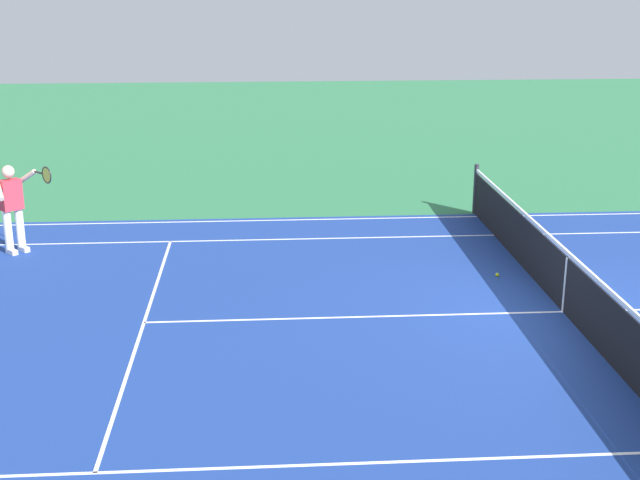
% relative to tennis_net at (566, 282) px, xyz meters
% --- Properties ---
extents(ground_plane, '(60.00, 60.00, 0.00)m').
position_rel_tennis_net_xyz_m(ground_plane, '(0.00, 0.00, -0.49)').
color(ground_plane, '#2D7247').
extents(court_slab, '(24.20, 11.40, 0.00)m').
position_rel_tennis_net_xyz_m(court_slab, '(0.00, 0.00, -0.49)').
color(court_slab, navy).
rests_on(court_slab, ground_plane).
extents(court_line_markings, '(23.85, 11.05, 0.01)m').
position_rel_tennis_net_xyz_m(court_line_markings, '(0.00, 0.00, -0.49)').
color(court_line_markings, white).
rests_on(court_line_markings, ground_plane).
extents(tennis_net, '(0.10, 11.70, 1.08)m').
position_rel_tennis_net_xyz_m(tennis_net, '(0.00, 0.00, 0.00)').
color(tennis_net, '#2D2D33').
rests_on(tennis_net, ground_plane).
extents(tennis_player_near, '(1.11, 0.74, 1.70)m').
position_rel_tennis_net_xyz_m(tennis_player_near, '(9.19, -3.64, 0.44)').
color(tennis_player_near, white).
rests_on(tennis_player_near, ground_plane).
extents(tennis_ball, '(0.07, 0.07, 0.07)m').
position_rel_tennis_net_xyz_m(tennis_ball, '(0.59, -1.67, -0.46)').
color(tennis_ball, '#CCE01E').
rests_on(tennis_ball, ground_plane).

